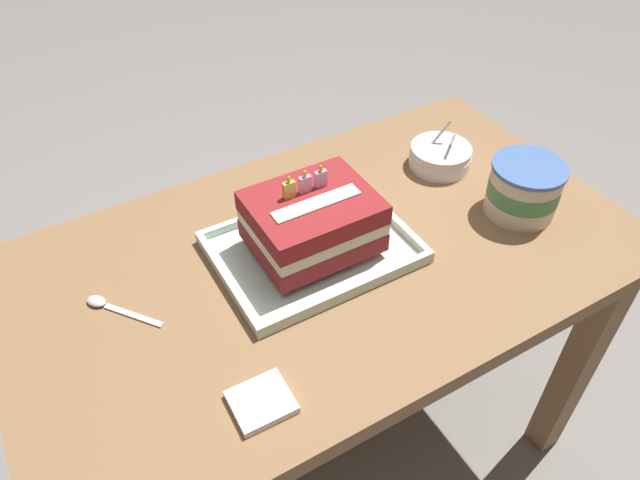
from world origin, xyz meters
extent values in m
plane|color=gray|center=(0.00, 0.00, 0.00)|extent=(8.00, 8.00, 0.00)
cube|color=olive|center=(0.00, 0.00, 0.68)|extent=(1.12, 0.64, 0.04)
cube|color=olive|center=(0.50, -0.26, 0.33)|extent=(0.06, 0.06, 0.67)
cube|color=olive|center=(-0.50, 0.26, 0.33)|extent=(0.06, 0.06, 0.67)
cube|color=olive|center=(0.50, 0.26, 0.33)|extent=(0.06, 0.06, 0.67)
cube|color=silver|center=(-0.02, 0.01, 0.71)|extent=(0.34, 0.26, 0.01)
cube|color=silver|center=(-0.02, -0.11, 0.72)|extent=(0.34, 0.01, 0.02)
cube|color=silver|center=(-0.02, 0.14, 0.72)|extent=(0.34, 0.01, 0.02)
cube|color=silver|center=(-0.19, 0.01, 0.72)|extent=(0.01, 0.23, 0.02)
cube|color=silver|center=(0.14, 0.01, 0.72)|extent=(0.01, 0.23, 0.02)
cube|color=maroon|center=(-0.02, 0.01, 0.74)|extent=(0.21, 0.17, 0.04)
cube|color=beige|center=(-0.02, 0.01, 0.77)|extent=(0.21, 0.17, 0.02)
cube|color=maroon|center=(-0.02, 0.01, 0.80)|extent=(0.21, 0.17, 0.04)
cube|color=silver|center=(-0.02, 0.00, 0.82)|extent=(0.16, 0.03, 0.00)
cube|color=#EFC64C|center=(-0.05, 0.04, 0.84)|extent=(0.02, 0.01, 0.03)
ellipsoid|color=yellow|center=(-0.05, 0.04, 0.86)|extent=(0.01, 0.01, 0.01)
cube|color=#E099C6|center=(-0.02, 0.04, 0.84)|extent=(0.02, 0.01, 0.03)
ellipsoid|color=yellow|center=(-0.02, 0.04, 0.86)|extent=(0.01, 0.01, 0.01)
cube|color=#E099C6|center=(0.01, 0.04, 0.84)|extent=(0.02, 0.01, 0.03)
ellipsoid|color=yellow|center=(0.01, 0.04, 0.86)|extent=(0.01, 0.01, 0.01)
cylinder|color=white|center=(0.34, 0.11, 0.72)|extent=(0.13, 0.13, 0.03)
cylinder|color=white|center=(0.34, 0.11, 0.73)|extent=(0.13, 0.13, 0.03)
cylinder|color=silver|center=(0.35, 0.10, 0.76)|extent=(0.04, 0.05, 0.07)
cylinder|color=silver|center=(0.34, 0.13, 0.76)|extent=(0.05, 0.02, 0.07)
cylinder|color=silver|center=(0.38, -0.08, 0.75)|extent=(0.13, 0.13, 0.10)
cylinder|color=#4C935B|center=(0.38, -0.08, 0.76)|extent=(0.13, 0.13, 0.03)
cylinder|color=#4A6FB0|center=(0.38, -0.08, 0.80)|extent=(0.14, 0.14, 0.01)
ellipsoid|color=silver|center=(-0.39, 0.09, 0.71)|extent=(0.04, 0.04, 0.01)
cube|color=silver|center=(-0.34, 0.03, 0.70)|extent=(0.07, 0.09, 0.00)
cube|color=white|center=(-0.24, -0.22, 0.71)|extent=(0.09, 0.08, 0.01)
camera|label=1|loc=(-0.39, -0.65, 1.44)|focal=33.28mm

